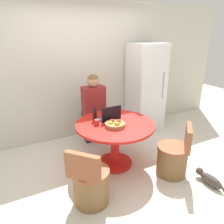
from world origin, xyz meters
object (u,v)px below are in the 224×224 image
fruit_bowl (115,124)px  cat (209,179)px  chair_near_right_corner (173,158)px  chair_near_left_corner (90,184)px  bottle (95,115)px  refrigerator (146,88)px  person_seated (93,106)px  laptop (110,116)px  dining_table (115,134)px

fruit_bowl → cat: fruit_bowl is taller
chair_near_right_corner → chair_near_left_corner: bearing=-46.9°
chair_near_left_corner → bottle: bearing=-69.7°
chair_near_left_corner → chair_near_right_corner: bearing=-133.1°
refrigerator → cat: 2.22m
chair_near_left_corner → person_seated: bearing=-66.8°
chair_near_right_corner → laptop: bearing=-96.6°
cat → refrigerator: bearing=-9.7°
laptop → cat: bearing=128.2°
fruit_bowl → refrigerator: bearing=39.4°
laptop → cat: size_ratio=0.67×
dining_table → chair_near_right_corner: size_ratio=1.51×
refrigerator → chair_near_left_corner: refrigerator is taller
laptop → cat: (0.96, -1.22, -0.70)m
fruit_bowl → bottle: size_ratio=1.29×
fruit_bowl → person_seated: bearing=87.6°
laptop → fruit_bowl: size_ratio=1.10×
refrigerator → chair_near_left_corner: 2.59m
refrigerator → chair_near_right_corner: size_ratio=2.27×
person_seated → bottle: size_ratio=5.78×
refrigerator → person_seated: refrigerator is taller
laptop → cat: 1.71m
chair_near_left_corner → laptop: (0.66, 0.78, 0.50)m
dining_table → laptop: size_ratio=3.69×
chair_near_right_corner → dining_table: bearing=-90.0°
chair_near_left_corner → cat: (1.63, -0.44, -0.20)m
chair_near_right_corner → cat: (0.30, -0.42, -0.20)m
laptop → bottle: bearing=-15.9°
laptop → bottle: laptop is taller
chair_near_right_corner → refrigerator: bearing=-157.0°
refrigerator → fruit_bowl: (-1.32, -1.08, -0.15)m
chair_near_left_corner → fruit_bowl: size_ratio=2.68×
cat → fruit_bowl: bearing=45.7°
bottle → cat: bearing=-47.3°
bottle → cat: size_ratio=0.47×
cat → chair_near_right_corner: bearing=34.3°
laptop → fruit_bowl: bearing=79.6°
dining_table → bottle: bottle is taller
refrigerator → bottle: 1.68m
dining_table → fruit_bowl: bearing=-118.7°
dining_table → chair_near_right_corner: bearing=-43.8°
person_seated → fruit_bowl: bearing=87.6°
chair_near_left_corner → fruit_bowl: bearing=-92.7°
laptop → cat: laptop is taller
refrigerator → dining_table: bearing=-142.2°
refrigerator → person_seated: size_ratio=1.35×
chair_near_right_corner → bottle: size_ratio=3.44×
refrigerator → chair_near_right_corner: refrigerator is taller
dining_table → laptop: (-0.01, 0.17, 0.24)m
chair_near_left_corner → person_seated: person_seated is taller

